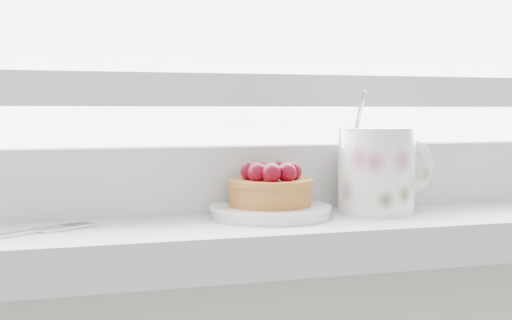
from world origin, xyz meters
name	(u,v)px	position (x,y,z in m)	size (l,w,h in m)	color
saucer	(270,211)	(0.01, 1.90, 0.95)	(0.12, 0.12, 0.01)	white
raspberry_tart	(271,186)	(0.01, 1.90, 0.97)	(0.09, 0.09, 0.05)	#91521F
floral_mug	(379,169)	(0.13, 1.90, 0.99)	(0.12, 0.09, 0.13)	white
fork	(2,236)	(-0.24, 1.86, 0.94)	(0.16, 0.11, 0.00)	silver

